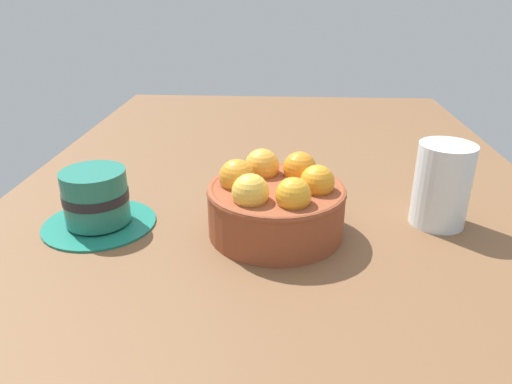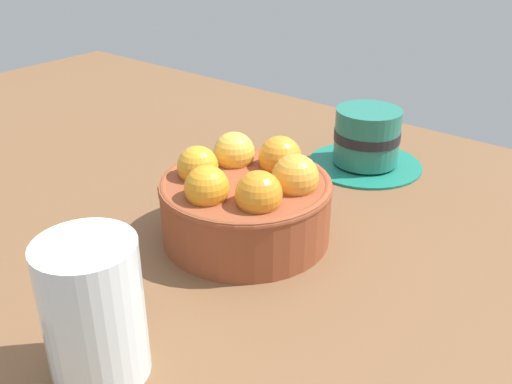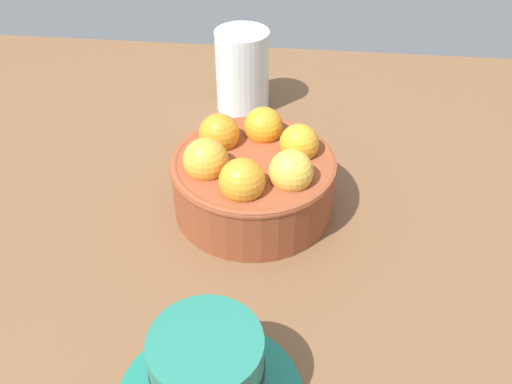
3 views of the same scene
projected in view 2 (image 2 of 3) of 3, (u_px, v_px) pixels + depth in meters
The scene contains 4 objects.
ground_plane at pixel (246, 254), 59.54cm from camera, with size 152.50×80.03×4.25cm, color brown.
terracotta_bowl at pixel (246, 199), 56.70cm from camera, with size 16.87×16.87×9.39cm.
coffee_cup at pixel (367, 141), 72.46cm from camera, with size 14.31×14.31×7.44cm.
water_glass at pixel (94, 311), 39.58cm from camera, with size 6.98×6.98×10.69cm, color silver.
Camera 2 is at (-32.31, 38.41, 30.54)cm, focal length 40.76 mm.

